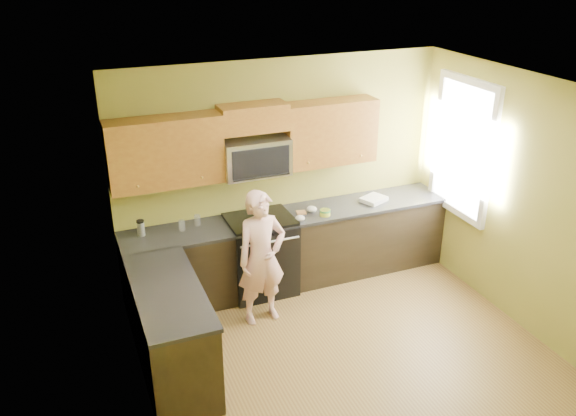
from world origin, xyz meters
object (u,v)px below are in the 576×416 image
microwave (255,174)px  butter_tub (325,215)px  stove (261,254)px  woman (262,258)px  travel_mug (142,235)px  frying_pan (258,229)px

microwave → butter_tub: (0.76, -0.28, -0.53)m
stove → woman: bearing=-108.0°
woman → stove: bearing=66.4°
stove → microwave: bearing=90.0°
stove → microwave: (0.00, 0.12, 0.97)m
woman → travel_mug: woman is taller
stove → butter_tub: butter_tub is taller
butter_tub → stove: bearing=168.3°
stove → travel_mug: 1.41m
stove → frying_pan: size_ratio=2.00×
woman → frying_pan: bearing=71.6°
stove → frying_pan: bearing=-114.3°
stove → butter_tub: (0.76, -0.16, 0.45)m
woman → butter_tub: woman is taller
frying_pan → microwave: bearing=55.0°
frying_pan → butter_tub: size_ratio=3.69×
woman → travel_mug: 1.35m
frying_pan → butter_tub: frying_pan is taller
stove → microwave: microwave is taller
stove → woman: 0.68m
travel_mug → frying_pan: bearing=-17.2°
microwave → woman: bearing=-105.0°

